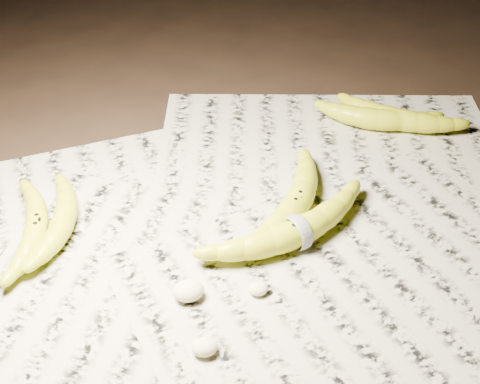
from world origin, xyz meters
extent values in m
plane|color=black|center=(0.00, 0.00, 0.00)|extent=(3.00, 3.00, 0.00)
cube|color=#AAA792|center=(0.02, -0.02, 0.00)|extent=(0.90, 0.70, 0.01)
torus|color=white|center=(0.09, -0.06, 0.03)|extent=(0.02, 0.05, 0.05)
ellipsoid|color=beige|center=(-0.06, -0.13, 0.02)|extent=(0.04, 0.03, 0.02)
ellipsoid|color=beige|center=(-0.06, -0.22, 0.02)|extent=(0.03, 0.03, 0.02)
ellipsoid|color=beige|center=(0.02, -0.14, 0.02)|extent=(0.03, 0.02, 0.01)
camera|label=1|loc=(-0.10, -0.69, 0.63)|focal=50.00mm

